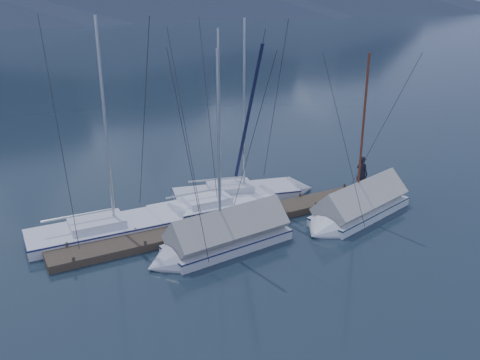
% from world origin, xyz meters
% --- Properties ---
extents(ground, '(1000.00, 1000.00, 0.00)m').
position_xyz_m(ground, '(0.00, 0.00, 0.00)').
color(ground, black).
rests_on(ground, ground).
extents(dock, '(18.00, 1.50, 0.54)m').
position_xyz_m(dock, '(0.00, 2.00, 0.11)').
color(dock, '#382D23').
rests_on(dock, ground).
extents(mooring_posts, '(15.12, 1.52, 0.35)m').
position_xyz_m(mooring_posts, '(-0.50, 2.00, 0.35)').
color(mooring_posts, '#382D23').
rests_on(mooring_posts, ground).
extents(sailboat_open_left, '(8.09, 3.46, 10.64)m').
position_xyz_m(sailboat_open_left, '(-5.09, 3.76, 0.19)').
color(sailboat_open_left, silver).
rests_on(sailboat_open_left, ground).
extents(sailboat_open_mid, '(7.52, 3.22, 9.90)m').
position_xyz_m(sailboat_open_mid, '(0.44, 3.98, 0.17)').
color(sailboat_open_mid, white).
rests_on(sailboat_open_mid, ground).
extents(sailboat_open_right, '(8.10, 3.98, 10.32)m').
position_xyz_m(sailboat_open_right, '(2.30, 4.70, 0.18)').
color(sailboat_open_right, silver).
rests_on(sailboat_open_right, ground).
extents(sailboat_covered_near, '(7.16, 3.82, 8.90)m').
position_xyz_m(sailboat_covered_near, '(5.24, -0.20, 0.44)').
color(sailboat_covered_near, white).
rests_on(sailboat_covered_near, ground).
extents(sailboat_covered_far, '(6.86, 2.93, 9.38)m').
position_xyz_m(sailboat_covered_far, '(-2.20, -0.03, 0.46)').
color(sailboat_covered_far, silver).
rests_on(sailboat_covered_far, ground).
extents(person, '(0.59, 0.78, 1.91)m').
position_xyz_m(person, '(7.49, 1.94, 1.30)').
color(person, black).
rests_on(person, dock).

